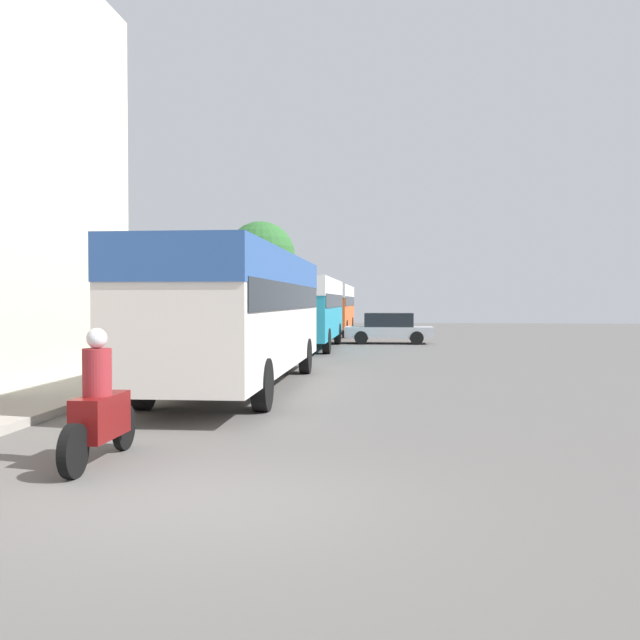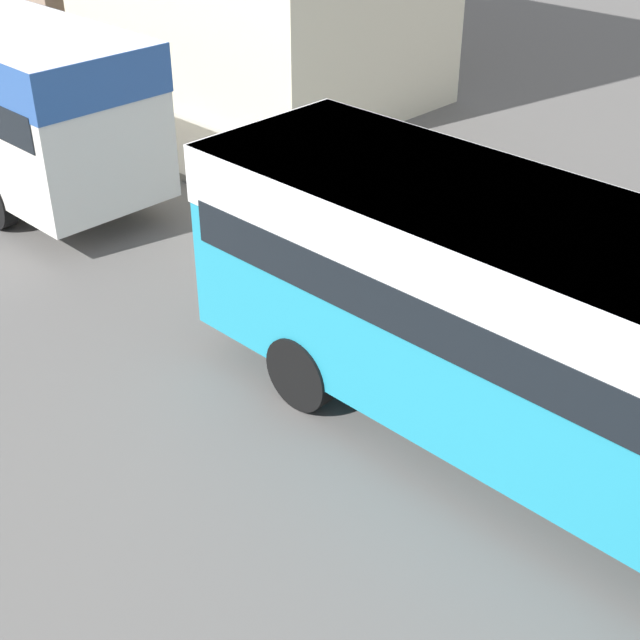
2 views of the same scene
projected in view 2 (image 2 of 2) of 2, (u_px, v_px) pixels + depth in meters
bus_following at (586, 329)px, 9.24m from camera, size 2.59×9.93×3.01m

